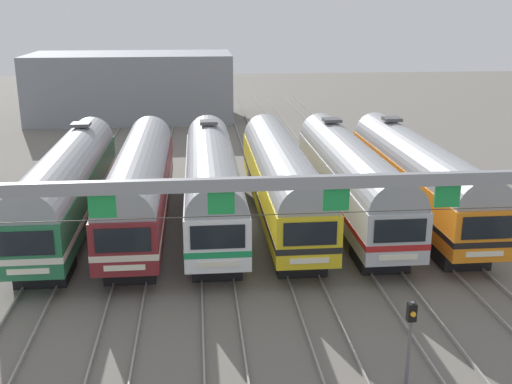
{
  "coord_description": "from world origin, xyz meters",
  "views": [
    {
      "loc": [
        -2.67,
        -33.14,
        11.93
      ],
      "look_at": [
        0.19,
        -3.46,
        2.92
      ],
      "focal_mm": 43.54,
      "sensor_mm": 36.0,
      "label": 1
    }
  ],
  "objects_px": {
    "commuter_train_white": "(212,179)",
    "yard_signal_mast": "(411,328)",
    "commuter_train_yellow": "(281,177)",
    "commuter_train_green": "(68,183)",
    "commuter_train_maroon": "(141,181)",
    "commuter_train_stainless": "(350,175)",
    "catenary_gantry": "(279,209)",
    "commuter_train_orange": "(416,174)"
  },
  "relations": [
    {
      "from": "commuter_train_maroon",
      "to": "commuter_train_white",
      "type": "distance_m",
      "value": 3.89
    },
    {
      "from": "yard_signal_mast",
      "to": "commuter_train_yellow",
      "type": "bearing_deg",
      "value": 96.87
    },
    {
      "from": "commuter_train_stainless",
      "to": "catenary_gantry",
      "type": "relative_size",
      "value": 0.73
    },
    {
      "from": "yard_signal_mast",
      "to": "catenary_gantry",
      "type": "bearing_deg",
      "value": 145.81
    },
    {
      "from": "commuter_train_green",
      "to": "commuter_train_stainless",
      "type": "distance_m",
      "value": 15.56
    },
    {
      "from": "yard_signal_mast",
      "to": "commuter_train_stainless",
      "type": "bearing_deg",
      "value": 83.13
    },
    {
      "from": "commuter_train_white",
      "to": "commuter_train_orange",
      "type": "xyz_separation_m",
      "value": [
        11.67,
        0.0,
        0.0
      ]
    },
    {
      "from": "commuter_train_yellow",
      "to": "catenary_gantry",
      "type": "relative_size",
      "value": 0.73
    },
    {
      "from": "commuter_train_yellow",
      "to": "commuter_train_green",
      "type": "bearing_deg",
      "value": 179.98
    },
    {
      "from": "commuter_train_yellow",
      "to": "yard_signal_mast",
      "type": "distance_m",
      "value": 16.26
    },
    {
      "from": "commuter_train_white",
      "to": "yard_signal_mast",
      "type": "xyz_separation_m",
      "value": [
        5.83,
        -16.14,
        -0.58
      ]
    },
    {
      "from": "commuter_train_green",
      "to": "yard_signal_mast",
      "type": "distance_m",
      "value": 21.12
    },
    {
      "from": "commuter_train_orange",
      "to": "yard_signal_mast",
      "type": "distance_m",
      "value": 17.17
    },
    {
      "from": "commuter_train_green",
      "to": "yard_signal_mast",
      "type": "bearing_deg",
      "value": -49.86
    },
    {
      "from": "commuter_train_yellow",
      "to": "catenary_gantry",
      "type": "distance_m",
      "value": 13.89
    },
    {
      "from": "commuter_train_orange",
      "to": "commuter_train_stainless",
      "type": "bearing_deg",
      "value": 180.0
    },
    {
      "from": "yard_signal_mast",
      "to": "commuter_train_maroon",
      "type": "bearing_deg",
      "value": 121.07
    },
    {
      "from": "commuter_train_maroon",
      "to": "commuter_train_stainless",
      "type": "bearing_deg",
      "value": 0.02
    },
    {
      "from": "commuter_train_orange",
      "to": "catenary_gantry",
      "type": "distance_m",
      "value": 16.84
    },
    {
      "from": "commuter_train_orange",
      "to": "commuter_train_white",
      "type": "bearing_deg",
      "value": 180.0
    },
    {
      "from": "commuter_train_yellow",
      "to": "commuter_train_maroon",
      "type": "bearing_deg",
      "value": 180.0
    },
    {
      "from": "catenary_gantry",
      "to": "yard_signal_mast",
      "type": "height_order",
      "value": "catenary_gantry"
    },
    {
      "from": "commuter_train_maroon",
      "to": "commuter_train_white",
      "type": "xyz_separation_m",
      "value": [
        3.89,
        0.0,
        0.0
      ]
    },
    {
      "from": "commuter_train_orange",
      "to": "commuter_train_yellow",
      "type": "bearing_deg",
      "value": -179.97
    },
    {
      "from": "commuter_train_stainless",
      "to": "commuter_train_green",
      "type": "bearing_deg",
      "value": 180.0
    },
    {
      "from": "commuter_train_orange",
      "to": "commuter_train_maroon",
      "type": "bearing_deg",
      "value": -179.98
    },
    {
      "from": "yard_signal_mast",
      "to": "commuter_train_orange",
      "type": "bearing_deg",
      "value": 70.13
    },
    {
      "from": "commuter_train_green",
      "to": "yard_signal_mast",
      "type": "relative_size",
      "value": 5.98
    },
    {
      "from": "commuter_train_maroon",
      "to": "commuter_train_stainless",
      "type": "distance_m",
      "value": 11.67
    },
    {
      "from": "commuter_train_orange",
      "to": "yard_signal_mast",
      "type": "xyz_separation_m",
      "value": [
        -5.83,
        -16.14,
        -0.58
      ]
    },
    {
      "from": "commuter_train_yellow",
      "to": "commuter_train_orange",
      "type": "xyz_separation_m",
      "value": [
        7.78,
        0.0,
        0.0
      ]
    },
    {
      "from": "commuter_train_green",
      "to": "commuter_train_yellow",
      "type": "xyz_separation_m",
      "value": [
        11.67,
        -0.0,
        -0.0
      ]
    },
    {
      "from": "commuter_train_maroon",
      "to": "yard_signal_mast",
      "type": "bearing_deg",
      "value": -58.93
    },
    {
      "from": "commuter_train_white",
      "to": "commuter_train_yellow",
      "type": "height_order",
      "value": "commuter_train_white"
    },
    {
      "from": "commuter_train_maroon",
      "to": "yard_signal_mast",
      "type": "relative_size",
      "value": 5.98
    },
    {
      "from": "commuter_train_stainless",
      "to": "commuter_train_orange",
      "type": "distance_m",
      "value": 3.89
    },
    {
      "from": "commuter_train_maroon",
      "to": "commuter_train_stainless",
      "type": "relative_size",
      "value": 1.0
    },
    {
      "from": "commuter_train_white",
      "to": "catenary_gantry",
      "type": "relative_size",
      "value": 0.73
    },
    {
      "from": "commuter_train_maroon",
      "to": "commuter_train_green",
      "type": "bearing_deg",
      "value": 179.94
    },
    {
      "from": "catenary_gantry",
      "to": "yard_signal_mast",
      "type": "bearing_deg",
      "value": -34.19
    },
    {
      "from": "commuter_train_maroon",
      "to": "catenary_gantry",
      "type": "relative_size",
      "value": 0.73
    },
    {
      "from": "commuter_train_stainless",
      "to": "catenary_gantry",
      "type": "xyz_separation_m",
      "value": [
        -5.83,
        -13.5,
        2.64
      ]
    }
  ]
}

